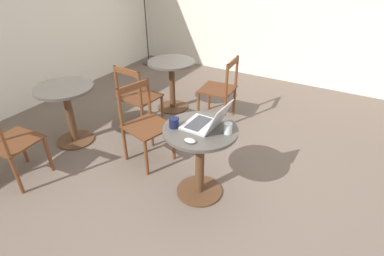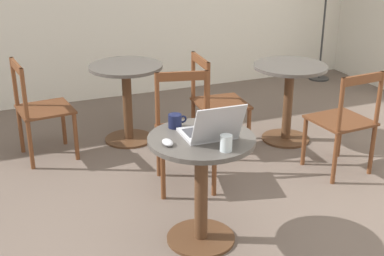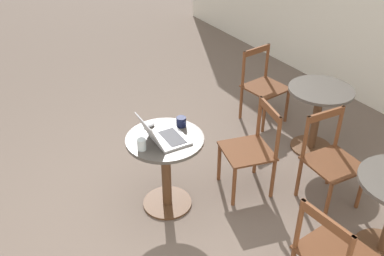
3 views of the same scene
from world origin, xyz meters
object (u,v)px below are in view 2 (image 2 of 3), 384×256
(mug, at_px, (175,121))
(mouse, at_px, (168,142))
(cafe_table_far, at_px, (127,89))
(chair_near_back, at_px, (184,131))
(chair_mid_front, at_px, (344,122))
(cafe_table_near, at_px, (201,170))
(drinking_glass, at_px, (226,143))
(laptop, at_px, (211,130))
(chair_far_left, at_px, (40,110))
(chair_mid_left, at_px, (216,103))
(cafe_table_mid, at_px, (289,88))

(mug, bearing_deg, mouse, -120.03)
(cafe_table_far, bearing_deg, chair_near_back, -80.31)
(chair_mid_front, bearing_deg, cafe_table_near, -161.55)
(mouse, bearing_deg, drinking_glass, -36.09)
(laptop, relative_size, mouse, 3.74)
(cafe_table_near, height_order, chair_far_left, chair_far_left)
(cafe_table_near, height_order, chair_near_back, chair_near_back)
(cafe_table_far, xyz_separation_m, chair_mid_front, (1.42, -1.29, -0.07))
(chair_near_back, bearing_deg, laptop, -100.59)
(cafe_table_near, distance_m, laptop, 0.28)
(chair_near_back, bearing_deg, cafe_table_near, -104.11)
(chair_mid_front, distance_m, mug, 1.59)
(chair_mid_left, distance_m, chair_mid_front, 1.10)
(cafe_table_near, bearing_deg, chair_near_back, 75.89)
(chair_far_left, relative_size, mug, 7.08)
(chair_near_back, relative_size, mug, 7.08)
(chair_mid_left, height_order, laptop, laptop)
(cafe_table_far, height_order, chair_far_left, chair_far_left)
(cafe_table_near, height_order, cafe_table_mid, same)
(cafe_table_near, relative_size, drinking_glass, 7.60)
(chair_near_back, height_order, chair_mid_left, same)
(cafe_table_near, distance_m, chair_far_left, 1.86)
(cafe_table_far, distance_m, mug, 1.59)
(mouse, bearing_deg, chair_mid_left, 54.89)
(cafe_table_mid, distance_m, chair_mid_front, 0.75)
(drinking_glass, bearing_deg, cafe_table_far, 90.69)
(mouse, distance_m, mug, 0.28)
(chair_mid_front, height_order, chair_far_left, same)
(chair_mid_front, distance_m, chair_far_left, 2.52)
(mug, bearing_deg, chair_mid_front, 10.03)
(mug, height_order, drinking_glass, drinking_glass)
(cafe_table_mid, height_order, chair_mid_front, chair_mid_front)
(cafe_table_far, bearing_deg, chair_mid_left, -37.32)
(mouse, bearing_deg, cafe_table_far, 81.96)
(chair_far_left, relative_size, laptop, 2.31)
(chair_mid_front, bearing_deg, chair_mid_left, 133.91)
(cafe_table_far, xyz_separation_m, chair_far_left, (-0.79, -0.08, -0.07))
(chair_far_left, bearing_deg, chair_near_back, -43.69)
(mouse, bearing_deg, mug, 59.97)
(mug, bearing_deg, cafe_table_mid, 34.36)
(cafe_table_near, distance_m, drinking_glass, 0.36)
(cafe_table_mid, distance_m, laptop, 1.86)
(laptop, bearing_deg, cafe_table_far, 90.57)
(mug, bearing_deg, chair_near_back, 63.38)
(chair_near_back, height_order, mouse, chair_near_back)
(cafe_table_far, height_order, laptop, laptop)
(laptop, distance_m, mug, 0.28)
(cafe_table_far, relative_size, chair_near_back, 0.84)
(chair_mid_front, bearing_deg, chair_far_left, 151.25)
(mouse, bearing_deg, cafe_table_mid, 37.73)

